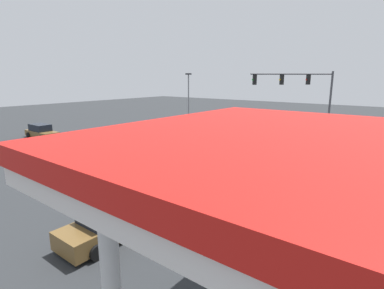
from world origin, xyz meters
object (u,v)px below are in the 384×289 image
Objects in this scene: street_light_pole_b at (189,95)px; car_0 at (111,222)px; traffic_signal_mast at (304,94)px; car_1 at (242,127)px; car_4 at (140,132)px; car_2 at (41,132)px; pedestrian at (33,152)px; car_5 at (158,155)px.

car_0 is at bearing 122.33° from street_light_pole_b.
car_1 is (9.64, -6.78, -4.74)m from traffic_signal_mast.
traffic_signal_mast reaches higher than car_4.
traffic_signal_mast is 0.99× the size of street_light_pole_b.
traffic_signal_mast is at bearing -4.51° from car_0.
car_2 is (24.52, -8.84, 0.03)m from car_0.
car_4 is at bearing 91.69° from street_light_pole_b.
car_1 is 0.62× the size of street_light_pole_b.
pedestrian reaches higher than car_4.
traffic_signal_mast reaches higher than car_0.
traffic_signal_mast is at bearing 54.03° from car_1.
car_1 is 12.82m from car_4.
pedestrian is at bearing -29.17° from car_2.
car_2 is at bearing 70.01° from car_0.
car_0 is 1.04× the size of car_4.
traffic_signal_mast is 18.17m from car_4.
car_4 is 0.97× the size of car_5.
car_1 is 17.06m from car_5.
car_4 is at bearing -33.12° from traffic_signal_mast.
traffic_signal_mast reaches higher than car_1.
car_5 is at bearing 34.22° from car_0.
traffic_signal_mast is 1.51× the size of car_2.
pedestrian is (6.42, 22.90, 0.21)m from car_1.
car_0 is (1.48, 19.51, -4.73)m from traffic_signal_mast.
car_1 is 1.04× the size of car_4.
car_2 reaches higher than car_1.
car_2 is at bearing 37.38° from car_4.
traffic_signal_mast reaches higher than car_2.
car_5 is (6.38, -9.32, 0.03)m from car_0.
traffic_signal_mast is 23.19m from pedestrian.
car_2 is at bearing 62.33° from street_light_pole_b.
traffic_signal_mast is at bearing -0.08° from pedestrian.
car_5 is 10.11m from pedestrian.
car_0 is at bearing -52.64° from car_5.
street_light_pole_b reaches higher than pedestrian.
pedestrian is 22.13m from street_light_pole_b.
pedestrian is (-1.10, 12.51, 0.26)m from car_4.
car_1 is 23.92m from car_2.
traffic_signal_mast is at bearing 55.34° from car_5.
car_4 is 11.39m from car_5.
car_1 is 23.78m from pedestrian.
car_2 reaches higher than car_0.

